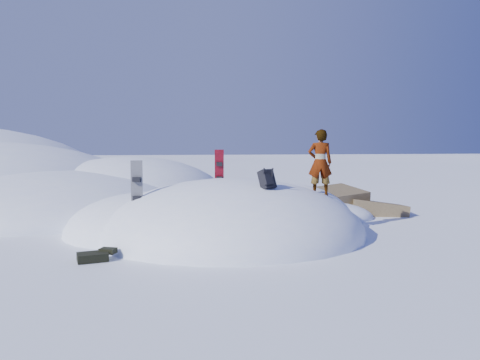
{
  "coord_description": "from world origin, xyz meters",
  "views": [
    {
      "loc": [
        -1.16,
        -12.0,
        2.54
      ],
      "look_at": [
        0.25,
        0.3,
        1.43
      ],
      "focal_mm": 35.0,
      "sensor_mm": 36.0,
      "label": 1
    }
  ],
  "objects": [
    {
      "name": "snowboard_red",
      "position": [
        -0.26,
        0.77,
        1.59
      ],
      "size": [
        0.26,
        0.22,
        1.32
      ],
      "rotation": [
        0.0,
        0.0,
        -0.05
      ],
      "color": "#AE091E",
      "rests_on": "snow_mound"
    },
    {
      "name": "backpack",
      "position": [
        0.75,
        -1.05,
        1.56
      ],
      "size": [
        0.47,
        0.53,
        0.55
      ],
      "rotation": [
        0.0,
        0.0,
        0.53
      ],
      "color": "black",
      "rests_on": "snow_mound"
    },
    {
      "name": "ground",
      "position": [
        0.0,
        0.0,
        0.0
      ],
      "size": [
        120.0,
        120.0,
        0.0
      ],
      "primitive_type": "plane",
      "color": "white",
      "rests_on": "ground"
    },
    {
      "name": "snowboard_dark",
      "position": [
        -2.37,
        -0.46,
        1.26
      ],
      "size": [
        0.29,
        0.17,
        1.54
      ],
      "rotation": [
        0.0,
        0.0,
        -0.12
      ],
      "color": "black",
      "rests_on": "snow_mound"
    },
    {
      "name": "rock_outcrop",
      "position": [
        3.72,
        3.01,
        0.01
      ],
      "size": [
        4.68,
        4.41,
        1.68
      ],
      "color": "brown",
      "rests_on": "ground"
    },
    {
      "name": "snow_mound",
      "position": [
        -0.17,
        0.24,
        0.0
      ],
      "size": [
        8.0,
        6.0,
        3.0
      ],
      "color": "white",
      "rests_on": "ground"
    },
    {
      "name": "person",
      "position": [
        2.4,
        0.16,
        1.9
      ],
      "size": [
        0.7,
        0.52,
        1.77
      ],
      "primitive_type": "imported",
      "rotation": [
        0.0,
        0.0,
        2.99
      ],
      "color": "slate",
      "rests_on": "snow_mound"
    },
    {
      "name": "gear_pile",
      "position": [
        -3.06,
        -2.19,
        0.11
      ],
      "size": [
        0.83,
        0.64,
        0.22
      ],
      "rotation": [
        0.0,
        0.0,
        0.28
      ],
      "color": "black",
      "rests_on": "ground"
    }
  ]
}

